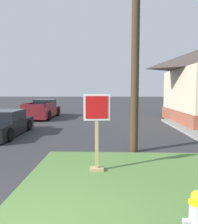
# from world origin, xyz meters

# --- Properties ---
(grass_corner_patch) EXTENTS (5.99, 5.52, 0.08)m
(grass_corner_patch) POSITION_xyz_m (2.23, 1.92, 0.04)
(grass_corner_patch) COLOR #567F3D
(grass_corner_patch) RESTS_ON ground
(fire_hydrant) EXTENTS (0.38, 0.34, 0.84)m
(fire_hydrant) POSITION_xyz_m (2.50, -0.19, 0.47)
(fire_hydrant) COLOR black
(fire_hydrant) RESTS_ON grass_corner_patch
(stop_sign) EXTENTS (0.70, 0.32, 2.09)m
(stop_sign) POSITION_xyz_m (0.98, 2.82, 1.08)
(stop_sign) COLOR tan
(stop_sign) RESTS_ON grass_corner_patch
(manhole_cover) EXTENTS (0.70, 0.70, 0.02)m
(manhole_cover) POSITION_xyz_m (-0.48, 2.33, 0.01)
(manhole_cover) COLOR black
(manhole_cover) RESTS_ON ground
(parked_sedan_black) EXTENTS (2.01, 4.56, 1.25)m
(parked_sedan_black) POSITION_xyz_m (-3.97, 7.96, 0.54)
(parked_sedan_black) COLOR black
(parked_sedan_black) RESTS_ON ground
(pickup_truck_maroon) EXTENTS (2.08, 5.35, 1.48)m
(pickup_truck_maroon) POSITION_xyz_m (-4.10, 15.41, 0.62)
(pickup_truck_maroon) COLOR maroon
(pickup_truck_maroon) RESTS_ON ground
(utility_pole) EXTENTS (1.83, 0.29, 9.87)m
(utility_pole) POSITION_xyz_m (2.26, 5.05, 5.16)
(utility_pole) COLOR #42301E
(utility_pole) RESTS_ON ground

